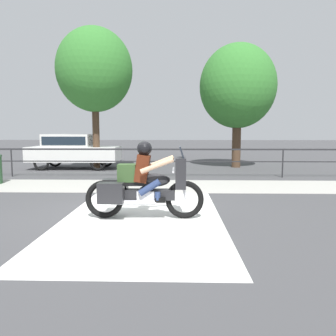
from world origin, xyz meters
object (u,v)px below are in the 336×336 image
(motorcycle, at_px, (143,184))
(tree_behind_sign, at_px, (238,87))
(tree_behind_car, at_px, (95,70))
(parked_car, at_px, (73,149))

(motorcycle, height_order, tree_behind_sign, tree_behind_sign)
(tree_behind_sign, bearing_deg, tree_behind_car, -169.22)
(tree_behind_car, bearing_deg, parked_car, 159.59)
(tree_behind_sign, bearing_deg, motorcycle, -110.44)
(motorcycle, xyz_separation_m, parked_car, (-4.12, 8.61, 0.23))
(tree_behind_car, bearing_deg, motorcycle, -70.31)
(parked_car, relative_size, tree_behind_sign, 0.70)
(parked_car, height_order, tree_behind_sign, tree_behind_sign)
(motorcycle, relative_size, tree_behind_car, 0.38)
(parked_car, xyz_separation_m, tree_behind_sign, (7.62, 0.78, 2.88))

